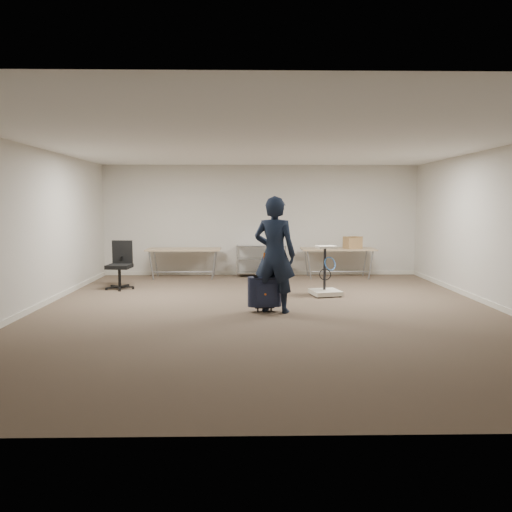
{
  "coord_description": "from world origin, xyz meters",
  "views": [
    {
      "loc": [
        -0.35,
        -8.27,
        1.83
      ],
      "look_at": [
        -0.19,
        0.3,
        0.93
      ],
      "focal_mm": 35.0,
      "sensor_mm": 36.0,
      "label": 1
    }
  ],
  "objects": [
    {
      "name": "room_shell",
      "position": [
        0.0,
        1.38,
        0.05
      ],
      "size": [
        8.0,
        9.0,
        9.0
      ],
      "color": "beige",
      "rests_on": "ground"
    },
    {
      "name": "wire_shelf",
      "position": [
        0.0,
        4.2,
        0.44
      ],
      "size": [
        1.22,
        0.47,
        0.8
      ],
      "color": "#B9BCC0",
      "rests_on": "ground"
    },
    {
      "name": "ground",
      "position": [
        0.0,
        0.0,
        0.0
      ],
      "size": [
        9.0,
        9.0,
        0.0
      ],
      "primitive_type": "plane",
      "color": "#4A372C",
      "rests_on": "ground"
    },
    {
      "name": "folding_table_right",
      "position": [
        1.9,
        3.95,
        0.68
      ],
      "size": [
        1.8,
        0.75,
        0.73
      ],
      "color": "#97845C",
      "rests_on": "ground"
    },
    {
      "name": "person",
      "position": [
        0.11,
        0.05,
        0.98
      ],
      "size": [
        0.83,
        0.68,
        1.96
      ],
      "primitive_type": "imported",
      "rotation": [
        0.0,
        0.0,
        2.8
      ],
      "color": "black",
      "rests_on": "ground"
    },
    {
      "name": "cardboard_box",
      "position": [
        2.25,
        3.91,
        0.88
      ],
      "size": [
        0.47,
        0.41,
        0.29
      ],
      "primitive_type": "cube",
      "rotation": [
        0.0,
        0.0,
        0.35
      ],
      "color": "#A46E4C",
      "rests_on": "folding_table_right"
    },
    {
      "name": "folding_table_left",
      "position": [
        -1.9,
        3.95,
        0.68
      ],
      "size": [
        1.8,
        0.75,
        0.73
      ],
      "color": "#97845C",
      "rests_on": "ground"
    },
    {
      "name": "suitcase",
      "position": [
        -0.05,
        0.05,
        0.34
      ],
      "size": [
        0.38,
        0.24,
        1.0
      ],
      "color": "black",
      "rests_on": "ground"
    },
    {
      "name": "equipment_cart",
      "position": [
        1.22,
        1.53,
        0.26
      ],
      "size": [
        0.65,
        0.65,
        1.0
      ],
      "color": "silver",
      "rests_on": "ground"
    },
    {
      "name": "office_chair",
      "position": [
        -3.09,
        2.42,
        0.31
      ],
      "size": [
        0.63,
        0.63,
        1.03
      ],
      "color": "black",
      "rests_on": "ground"
    }
  ]
}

